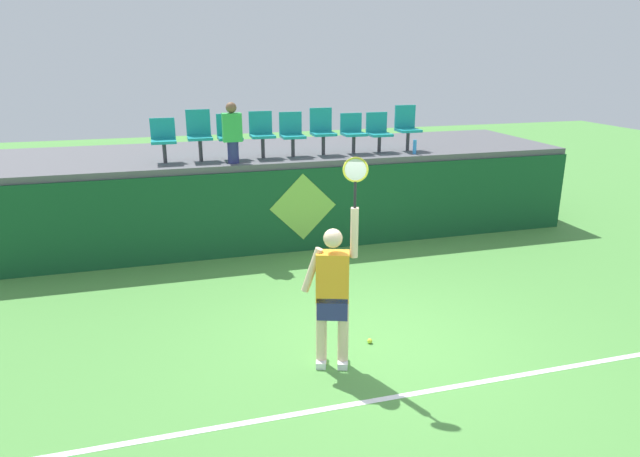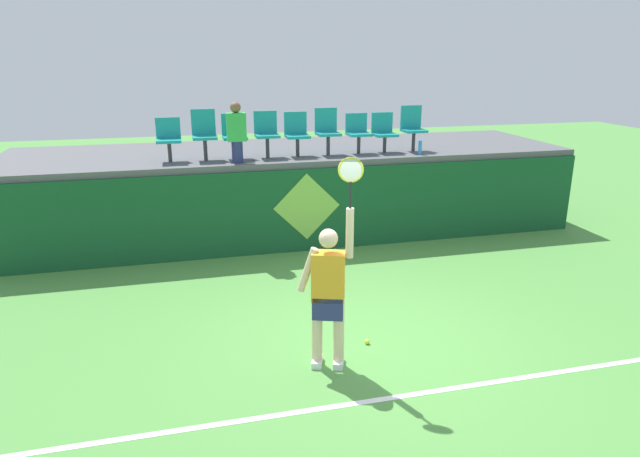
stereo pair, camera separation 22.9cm
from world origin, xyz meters
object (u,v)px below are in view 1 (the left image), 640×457
tennis_ball (370,341)px  stadium_chair_3 (262,132)px  tennis_player (333,291)px  stadium_chair_2 (229,134)px  spectator_0 (232,132)px  stadium_chair_8 (407,126)px  stadium_chair_5 (322,129)px  stadium_chair_6 (353,131)px  water_bottle (415,147)px  stadium_chair_1 (199,133)px  stadium_chair_4 (292,132)px  stadium_chair_7 (378,130)px  stadium_chair_0 (163,138)px

tennis_ball → stadium_chair_3: stadium_chair_3 is taller
stadium_chair_3 → tennis_player: bearing=-90.6°
stadium_chair_2 → spectator_0: (0.00, -0.44, 0.09)m
tennis_player → stadium_chair_8: 5.81m
stadium_chair_5 → stadium_chair_6: size_ratio=1.15×
stadium_chair_2 → water_bottle: bearing=-7.6°
stadium_chair_1 → stadium_chair_2: stadium_chair_1 is taller
stadium_chair_2 → stadium_chair_3: size_ratio=0.96×
stadium_chair_1 → tennis_ball: bearing=-68.8°
tennis_ball → stadium_chair_1: 5.24m
stadium_chair_5 → stadium_chair_8: bearing=0.0°
stadium_chair_1 → stadium_chair_6: 2.98m
stadium_chair_6 → spectator_0: (-2.43, -0.43, 0.12)m
stadium_chair_1 → stadium_chair_4: bearing=-0.1°
water_bottle → stadium_chair_7: bearing=140.8°
tennis_player → stadium_chair_7: 5.49m
stadium_chair_8 → stadium_chair_5: bearing=-180.0°
stadium_chair_4 → stadium_chair_5: (0.61, 0.00, 0.04)m
tennis_player → stadium_chair_8: (3.03, 4.80, 1.23)m
water_bottle → stadium_chair_1: bearing=173.3°
stadium_chair_5 → spectator_0: 1.86m
stadium_chair_0 → stadium_chair_7: stadium_chair_0 is taller
water_bottle → tennis_ball: bearing=-121.1°
stadium_chair_0 → stadium_chair_2: 1.19m
water_bottle → stadium_chair_5: (-1.75, 0.48, 0.35)m
tennis_player → stadium_chair_3: 4.95m
stadium_chair_5 → stadium_chair_7: (1.17, -0.01, -0.07)m
stadium_chair_0 → stadium_chair_8: (4.78, 0.01, 0.05)m
stadium_chair_0 → tennis_player: bearing=-70.0°
spectator_0 → stadium_chair_5: bearing=13.8°
stadium_chair_0 → stadium_chair_4: stadium_chair_4 is taller
stadium_chair_7 → water_bottle: bearing=-39.2°
stadium_chair_8 → tennis_player: bearing=-122.3°
stadium_chair_0 → stadium_chair_4: size_ratio=0.95×
stadium_chair_1 → stadium_chair_4: 1.74m
tennis_player → tennis_ball: tennis_player is taller
stadium_chair_2 → stadium_chair_8: 3.59m
stadium_chair_5 → stadium_chair_8: (1.79, 0.00, 0.01)m
stadium_chair_2 → stadium_chair_4: bearing=0.1°
spectator_0 → stadium_chair_1: bearing=141.1°
water_bottle → stadium_chair_7: stadium_chair_7 is taller
tennis_ball → spectator_0: size_ratio=0.06×
tennis_ball → stadium_chair_0: size_ratio=0.08×
tennis_ball → stadium_chair_0: stadium_chair_0 is taller
stadium_chair_0 → stadium_chair_3: 1.80m
water_bottle → stadium_chair_6: 1.26m
stadium_chair_6 → stadium_chair_8: bearing=0.5°
stadium_chair_3 → spectator_0: 0.75m
stadium_chair_7 → spectator_0: bearing=-171.6°
stadium_chair_8 → spectator_0: 3.61m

